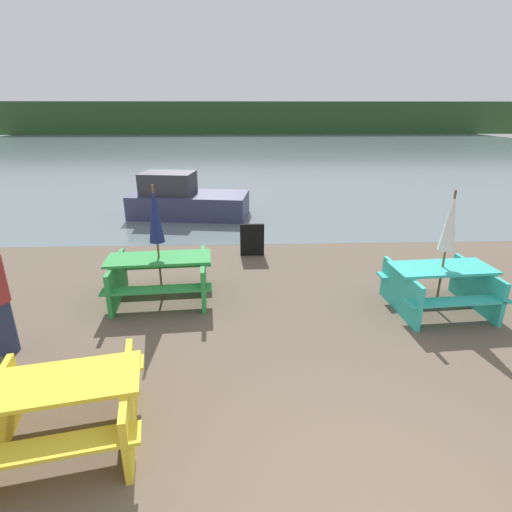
% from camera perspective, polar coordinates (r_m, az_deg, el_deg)
% --- Properties ---
extents(water, '(60.00, 50.00, 0.00)m').
position_cam_1_polar(water, '(34.66, -0.37, 15.06)').
color(water, slate).
rests_on(water, ground_plane).
extents(far_treeline, '(80.00, 1.60, 4.00)m').
position_cam_1_polar(far_treeline, '(54.52, -1.10, 19.11)').
color(far_treeline, '#284723').
rests_on(far_treeline, water).
extents(picnic_table_yellow, '(1.78, 1.66, 0.75)m').
position_cam_1_polar(picnic_table_yellow, '(4.65, -25.85, -18.66)').
color(picnic_table_yellow, yellow).
rests_on(picnic_table_yellow, ground_plane).
extents(picnic_table_teal, '(1.72, 1.49, 0.78)m').
position_cam_1_polar(picnic_table_teal, '(7.34, 24.74, -3.69)').
color(picnic_table_teal, '#33B7A8').
rests_on(picnic_table_teal, ground_plane).
extents(picnic_table_green, '(1.89, 1.51, 0.79)m').
position_cam_1_polar(picnic_table_green, '(7.24, -13.50, -2.52)').
color(picnic_table_green, green).
rests_on(picnic_table_green, ground_plane).
extents(umbrella_white, '(0.26, 0.26, 2.05)m').
position_cam_1_polar(umbrella_white, '(7.01, 26.02, 4.40)').
color(umbrella_white, brown).
rests_on(umbrella_white, ground_plane).
extents(umbrella_navy, '(0.26, 0.26, 2.06)m').
position_cam_1_polar(umbrella_navy, '(6.91, -14.23, 5.70)').
color(umbrella_navy, brown).
rests_on(umbrella_navy, ground_plane).
extents(boat, '(3.78, 2.13, 1.36)m').
position_cam_1_polar(boat, '(12.85, -10.09, 7.88)').
color(boat, '#333856').
rests_on(boat, water).
extents(signboard, '(0.55, 0.08, 0.75)m').
position_cam_1_polar(signboard, '(9.18, -0.56, 2.32)').
color(signboard, black).
rests_on(signboard, ground_plane).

